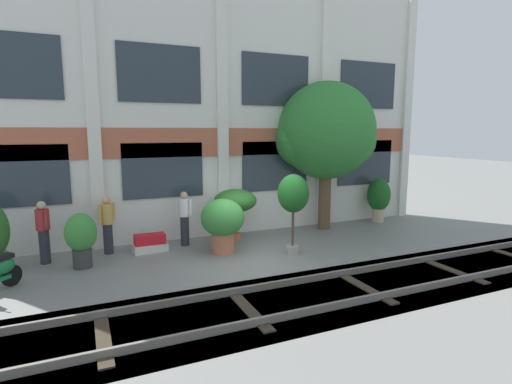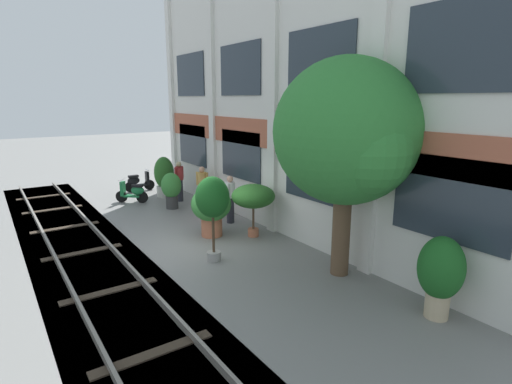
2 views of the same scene
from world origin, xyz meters
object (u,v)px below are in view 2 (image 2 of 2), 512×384
object	(u,v)px
potted_plant_square_trough	(209,210)
resident_near_plants	(179,180)
potted_plant_fluted_column	(164,175)
potted_plant_tall_urn	(253,197)
potted_plant_low_pan	(212,200)
potted_plant_stone_basin	(441,272)
broadleaf_tree	(346,136)
potted_plant_ribbed_drum	(211,207)
scooter_near_curb	(138,182)
resident_watching_tracks	(202,186)
scooter_second_parked	(133,192)
potted_plant_glazed_jar	(171,188)
resident_by_doorway	(230,198)

from	to	relation	value
potted_plant_square_trough	resident_near_plants	distance (m)	2.77
potted_plant_fluted_column	potted_plant_tall_urn	distance (m)	6.53
potted_plant_low_pan	potted_plant_square_trough	bearing A→B (deg)	153.66
potted_plant_fluted_column	potted_plant_stone_basin	size ratio (longest dim) A/B	1.05
broadleaf_tree	potted_plant_ribbed_drum	xyz separation A→B (m)	(-4.24, -1.26, -2.44)
broadleaf_tree	potted_plant_square_trough	size ratio (longest dim) A/B	5.12
potted_plant_tall_urn	resident_near_plants	bearing A→B (deg)	-179.28
potted_plant_ribbed_drum	potted_plant_stone_basin	xyz separation A→B (m)	(6.75, 1.35, 0.03)
scooter_near_curb	resident_watching_tracks	bearing A→B (deg)	-74.78
potted_plant_ribbed_drum	potted_plant_tall_urn	size ratio (longest dim) A/B	0.95
broadleaf_tree	potted_plant_stone_basin	xyz separation A→B (m)	(2.51, 0.09, -2.40)
potted_plant_fluted_column	potted_plant_low_pan	bearing A→B (deg)	-12.50
potted_plant_tall_urn	resident_near_plants	world-z (taller)	resident_near_plants
broadleaf_tree	potted_plant_low_pan	xyz separation A→B (m)	(-2.46, -2.16, -1.70)
potted_plant_stone_basin	resident_watching_tracks	distance (m)	9.77
scooter_second_parked	potted_plant_square_trough	bearing A→B (deg)	157.52
potted_plant_fluted_column	potted_plant_glazed_jar	bearing A→B (deg)	-14.62
resident_by_doorway	resident_watching_tracks	xyz separation A→B (m)	(-2.20, 0.06, 0.00)
broadleaf_tree	resident_near_plants	distance (m)	9.18
broadleaf_tree	potted_plant_glazed_jar	size ratio (longest dim) A/B	3.64
potted_plant_glazed_jar	potted_plant_low_pan	bearing A→B (deg)	-11.70
potted_plant_tall_urn	potted_plant_low_pan	bearing A→B (deg)	-62.93
broadleaf_tree	potted_plant_tall_urn	size ratio (longest dim) A/B	3.12
potted_plant_square_trough	potted_plant_low_pan	size ratio (longest dim) A/B	0.44
potted_plant_stone_basin	potted_plant_fluted_column	bearing A→B (deg)	-177.31
potted_plant_square_trough	potted_plant_fluted_column	size ratio (longest dim) A/B	0.57
potted_plant_fluted_column	resident_watching_tracks	world-z (taller)	potted_plant_fluted_column
potted_plant_fluted_column	scooter_near_curb	bearing A→B (deg)	-158.91
resident_by_doorway	broadleaf_tree	bearing A→B (deg)	140.34
resident_by_doorway	potted_plant_tall_urn	bearing A→B (deg)	134.67
potted_plant_ribbed_drum	scooter_near_curb	size ratio (longest dim) A/B	1.13
potted_plant_low_pan	scooter_near_curb	size ratio (longest dim) A/B	1.64
scooter_near_curb	resident_by_doorway	distance (m)	6.66
potted_plant_glazed_jar	resident_near_plants	distance (m)	1.16
resident_by_doorway	resident_near_plants	bearing A→B (deg)	-37.59
potted_plant_low_pan	resident_by_doorway	distance (m)	3.41
potted_plant_square_trough	potted_plant_tall_urn	bearing A→B (deg)	2.44
potted_plant_low_pan	resident_watching_tracks	world-z (taller)	potted_plant_low_pan
broadleaf_tree	potted_plant_square_trough	distance (m)	6.90
broadleaf_tree	resident_watching_tracks	bearing A→B (deg)	-179.77
potted_plant_fluted_column	resident_near_plants	size ratio (longest dim) A/B	1.05
scooter_second_parked	resident_watching_tracks	world-z (taller)	resident_watching_tracks
scooter_near_curb	resident_by_doorway	bearing A→B (deg)	-79.87
potted_plant_glazed_jar	resident_by_doorway	world-z (taller)	resident_by_doorway
potted_plant_square_trough	potted_plant_low_pan	bearing A→B (deg)	-26.34
potted_plant_glazed_jar	potted_plant_stone_basin	size ratio (longest dim) A/B	0.85
potted_plant_square_trough	potted_plant_glazed_jar	xyz separation A→B (m)	(-1.80, -0.69, 0.57)
scooter_near_curb	potted_plant_stone_basin	bearing A→B (deg)	-83.95
potted_plant_glazed_jar	scooter_second_parked	size ratio (longest dim) A/B	1.31
potted_plant_low_pan	resident_watching_tracks	size ratio (longest dim) A/B	1.37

